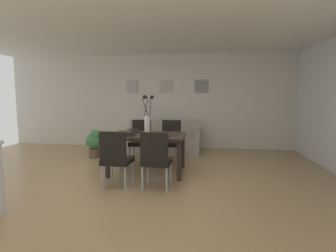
{
  "coord_description": "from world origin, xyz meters",
  "views": [
    {
      "loc": [
        1.17,
        -4.36,
        1.48
      ],
      "look_at": [
        0.49,
        0.7,
        0.89
      ],
      "focal_mm": 29.03,
      "sensor_mm": 36.0,
      "label": 1
    }
  ],
  "objects_px": {
    "sofa": "(163,141)",
    "framed_picture_right": "(202,86)",
    "dining_table": "(147,139)",
    "framed_picture_center": "(166,86)",
    "centerpiece_vase": "(147,119)",
    "potted_plant": "(94,142)",
    "dining_chair_near_right": "(141,139)",
    "dining_chair_near_left": "(116,156)",
    "bowl_near_left": "(128,134)",
    "bowl_far_left": "(162,134)",
    "dining_chair_far_left": "(156,157)",
    "framed_picture_left": "(132,87)",
    "bowl_near_right": "(134,130)",
    "dining_chair_far_right": "(171,139)"
  },
  "relations": [
    {
      "from": "dining_chair_far_right",
      "to": "centerpiece_vase",
      "type": "distance_m",
      "value": 1.09
    },
    {
      "from": "dining_chair_near_left",
      "to": "bowl_near_left",
      "type": "height_order",
      "value": "dining_chair_near_left"
    },
    {
      "from": "sofa",
      "to": "framed_picture_right",
      "type": "distance_m",
      "value": 1.85
    },
    {
      "from": "bowl_near_left",
      "to": "framed_picture_right",
      "type": "bearing_deg",
      "value": 65.19
    },
    {
      "from": "sofa",
      "to": "dining_chair_near_right",
      "type": "bearing_deg",
      "value": -108.42
    },
    {
      "from": "dining_chair_near_right",
      "to": "bowl_near_left",
      "type": "bearing_deg",
      "value": -88.8
    },
    {
      "from": "dining_chair_near_right",
      "to": "dining_chair_far_right",
      "type": "xyz_separation_m",
      "value": [
        0.67,
        0.04,
        0.0
      ]
    },
    {
      "from": "bowl_far_left",
      "to": "bowl_near_right",
      "type": "bearing_deg",
      "value": 145.54
    },
    {
      "from": "dining_chair_far_right",
      "to": "framed_picture_right",
      "type": "height_order",
      "value": "framed_picture_right"
    },
    {
      "from": "dining_table",
      "to": "bowl_near_left",
      "type": "bearing_deg",
      "value": -145.54
    },
    {
      "from": "dining_chair_near_right",
      "to": "framed_picture_left",
      "type": "bearing_deg",
      "value": 110.46
    },
    {
      "from": "bowl_near_right",
      "to": "bowl_far_left",
      "type": "bearing_deg",
      "value": -34.46
    },
    {
      "from": "dining_chair_near_right",
      "to": "framed_picture_right",
      "type": "distance_m",
      "value": 2.46
    },
    {
      "from": "bowl_near_left",
      "to": "bowl_near_right",
      "type": "height_order",
      "value": "same"
    },
    {
      "from": "centerpiece_vase",
      "to": "bowl_near_left",
      "type": "height_order",
      "value": "centerpiece_vase"
    },
    {
      "from": "dining_chair_far_right",
      "to": "framed_picture_left",
      "type": "relative_size",
      "value": 2.48
    },
    {
      "from": "dining_chair_near_right",
      "to": "bowl_far_left",
      "type": "bearing_deg",
      "value": -58.92
    },
    {
      "from": "dining_chair_near_right",
      "to": "bowl_near_right",
      "type": "distance_m",
      "value": 0.7
    },
    {
      "from": "dining_chair_far_left",
      "to": "framed_picture_center",
      "type": "relative_size",
      "value": 2.67
    },
    {
      "from": "dining_chair_far_right",
      "to": "bowl_near_left",
      "type": "height_order",
      "value": "dining_chair_far_right"
    },
    {
      "from": "potted_plant",
      "to": "bowl_near_left",
      "type": "bearing_deg",
      "value": -46.35
    },
    {
      "from": "dining_chair_far_right",
      "to": "framed_picture_right",
      "type": "xyz_separation_m",
      "value": [
        0.64,
        1.66,
        1.2
      ]
    },
    {
      "from": "bowl_near_right",
      "to": "framed_picture_right",
      "type": "xyz_separation_m",
      "value": [
        1.29,
        2.35,
        0.93
      ]
    },
    {
      "from": "bowl_far_left",
      "to": "sofa",
      "type": "height_order",
      "value": "bowl_far_left"
    },
    {
      "from": "dining_table",
      "to": "framed_picture_right",
      "type": "bearing_deg",
      "value": 69.26
    },
    {
      "from": "framed_picture_left",
      "to": "dining_chair_far_right",
      "type": "bearing_deg",
      "value": -51.86
    },
    {
      "from": "dining_chair_near_right",
      "to": "dining_chair_near_left",
      "type": "bearing_deg",
      "value": -89.61
    },
    {
      "from": "centerpiece_vase",
      "to": "framed_picture_center",
      "type": "distance_m",
      "value": 2.66
    },
    {
      "from": "framed_picture_center",
      "to": "framed_picture_left",
      "type": "bearing_deg",
      "value": -180.0
    },
    {
      "from": "centerpiece_vase",
      "to": "potted_plant",
      "type": "distance_m",
      "value": 1.94
    },
    {
      "from": "framed_picture_right",
      "to": "potted_plant",
      "type": "height_order",
      "value": "framed_picture_right"
    },
    {
      "from": "framed_picture_right",
      "to": "potted_plant",
      "type": "distance_m",
      "value": 3.21
    },
    {
      "from": "dining_chair_near_left",
      "to": "dining_chair_far_right",
      "type": "bearing_deg",
      "value": 69.87
    },
    {
      "from": "bowl_near_right",
      "to": "framed_picture_left",
      "type": "bearing_deg",
      "value": 105.62
    },
    {
      "from": "dining_chair_far_left",
      "to": "potted_plant",
      "type": "xyz_separation_m",
      "value": [
        -1.82,
        1.91,
        -0.14
      ]
    },
    {
      "from": "dining_chair_far_right",
      "to": "bowl_near_left",
      "type": "distance_m",
      "value": 1.32
    },
    {
      "from": "dining_chair_near_right",
      "to": "dining_table",
      "type": "bearing_deg",
      "value": -68.71
    },
    {
      "from": "sofa",
      "to": "framed_picture_center",
      "type": "relative_size",
      "value": 5.49
    },
    {
      "from": "dining_table",
      "to": "framed_picture_center",
      "type": "bearing_deg",
      "value": 90.0
    },
    {
      "from": "dining_chair_near_left",
      "to": "dining_chair_far_left",
      "type": "distance_m",
      "value": 0.65
    },
    {
      "from": "bowl_near_left",
      "to": "dining_chair_far_right",
      "type": "bearing_deg",
      "value": 59.95
    },
    {
      "from": "dining_table",
      "to": "dining_chair_far_left",
      "type": "xyz_separation_m",
      "value": [
        0.32,
        -0.88,
        -0.14
      ]
    },
    {
      "from": "framed_picture_left",
      "to": "potted_plant",
      "type": "distance_m",
      "value": 2.11
    },
    {
      "from": "bowl_near_left",
      "to": "framed_picture_center",
      "type": "distance_m",
      "value": 2.95
    },
    {
      "from": "dining_chair_near_right",
      "to": "dining_chair_far_right",
      "type": "relative_size",
      "value": 1.0
    },
    {
      "from": "dining_chair_near_right",
      "to": "bowl_near_left",
      "type": "distance_m",
      "value": 1.12
    },
    {
      "from": "framed_picture_left",
      "to": "framed_picture_center",
      "type": "distance_m",
      "value": 0.97
    },
    {
      "from": "dining_chair_near_left",
      "to": "framed_picture_right",
      "type": "height_order",
      "value": "framed_picture_right"
    },
    {
      "from": "dining_chair_near_left",
      "to": "framed_picture_left",
      "type": "distance_m",
      "value": 3.72
    },
    {
      "from": "framed_picture_left",
      "to": "dining_table",
      "type": "bearing_deg",
      "value": -69.26
    }
  ]
}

